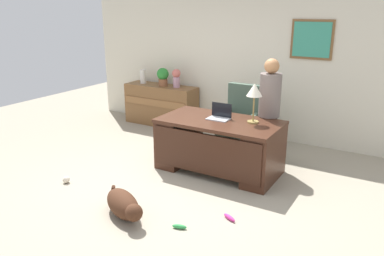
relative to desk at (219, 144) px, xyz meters
name	(u,v)px	position (x,y,z in m)	size (l,w,h in m)	color
ground_plane	(173,183)	(-0.35, -0.70, -0.43)	(12.00, 12.00, 0.00)	#9E937F
back_wall	(250,64)	(-0.34, 1.90, 0.93)	(7.00, 0.16, 2.70)	beige
desk	(219,144)	(0.00, 0.00, 0.00)	(1.76, 0.95, 0.79)	#422316
credenza	(161,105)	(-2.11, 1.55, -0.01)	(1.54, 0.50, 0.83)	brown
armchair	(241,122)	(-0.08, 1.00, 0.07)	(0.60, 0.59, 1.12)	#475B4C
person_standing	(269,112)	(0.54, 0.58, 0.43)	(0.32, 0.32, 1.65)	#262323
dog_lying	(124,205)	(-0.35, -1.75, -0.27)	(0.75, 0.56, 0.30)	#472819
laptop	(220,115)	(-0.04, 0.10, 0.42)	(0.32, 0.22, 0.23)	#B2B5BA
desk_lamp	(254,92)	(0.46, 0.15, 0.80)	(0.22, 0.22, 0.57)	#9E8447
vase_with_flowers	(176,77)	(-1.73, 1.55, 0.60)	(0.17, 0.17, 0.37)	#B4869B
vase_empty	(143,77)	(-2.56, 1.55, 0.54)	(0.12, 0.12, 0.29)	silver
potted_plant	(163,76)	(-2.05, 1.55, 0.60)	(0.24, 0.24, 0.36)	brown
dog_toy_ball	(66,180)	(-1.64, -1.46, -0.38)	(0.10, 0.10, 0.10)	beige
dog_toy_bone	(179,227)	(0.35, -1.64, -0.40)	(0.17, 0.05, 0.05)	green
dog_toy_plush	(229,217)	(0.75, -1.18, -0.40)	(0.20, 0.05, 0.05)	#D8338C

